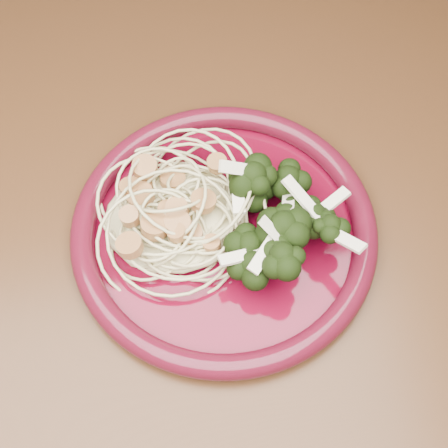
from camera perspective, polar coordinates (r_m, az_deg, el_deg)
name	(u,v)px	position (r m, az deg, el deg)	size (l,w,h in m)	color
dining_table	(201,303)	(0.63, -2.15, -7.26)	(1.20, 0.80, 0.75)	#472814
dinner_plate	(224,230)	(0.55, 0.00, -0.52)	(0.35, 0.35, 0.02)	#510516
spaghetti_pile	(175,212)	(0.54, -4.46, 1.10)	(0.13, 0.11, 0.03)	#C8C18C
scallop_cluster	(173,191)	(0.52, -4.72, 2.99)	(0.11, 0.11, 0.04)	#B67F48
broccoli_pile	(286,234)	(0.52, 5.67, -0.89)	(0.08, 0.14, 0.05)	black
onion_garnish	(289,216)	(0.50, 5.96, 0.73)	(0.06, 0.09, 0.05)	#F3ECCC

